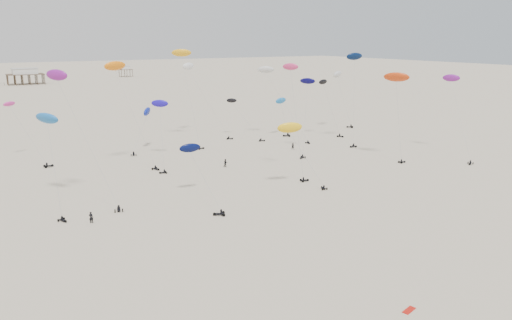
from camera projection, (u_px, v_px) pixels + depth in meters
ground_plane at (103, 116)px, 183.08m from camera, size 900.00×900.00×0.00m
pavilion_main at (25, 77)px, 303.09m from camera, size 21.00×13.00×9.80m
pavilion_small at (126, 72)px, 362.62m from camera, size 9.00×7.00×8.00m
rig_0 at (271, 78)px, 139.72m from camera, size 7.75×17.83×23.49m
rig_2 at (306, 102)px, 120.97m from camera, size 8.68×9.37×18.86m
rig_3 at (330, 103)px, 141.91m from camera, size 6.63×5.89×16.52m
rig_4 at (121, 82)px, 106.05m from camera, size 9.28×9.76×23.52m
rig_5 at (74, 112)px, 82.35m from camera, size 9.07×13.17×23.69m
rig_6 at (195, 77)px, 143.40m from camera, size 9.72×16.36×23.59m
rig_7 at (296, 108)px, 99.39m from camera, size 3.02×8.65×23.00m
rig_8 at (340, 85)px, 154.06m from camera, size 8.77×4.83×18.11m
rig_9 at (199, 167)px, 86.59m from camera, size 4.01×14.97×14.96m
rig_10 at (160, 116)px, 114.35m from camera, size 7.87×16.96×19.17m
rig_11 at (28, 134)px, 112.88m from camera, size 8.16×15.85×18.63m
rig_12 at (456, 97)px, 119.42m from camera, size 9.15×15.38×21.89m
rig_13 at (354, 73)px, 131.42m from camera, size 7.82×8.10×24.21m
rig_14 at (397, 84)px, 112.86m from camera, size 5.63×7.62×20.60m
rig_16 at (145, 119)px, 125.12m from camera, size 8.64×9.16×11.74m
rig_17 at (283, 111)px, 143.44m from camera, size 4.63×4.61×11.33m
rig_18 at (244, 116)px, 140.97m from camera, size 5.73×13.76×15.07m
rig_19 at (184, 63)px, 133.60m from camera, size 5.80×16.64×26.50m
rig_20 at (294, 135)px, 92.79m from camera, size 8.25×6.76×13.19m
rig_21 at (49, 129)px, 84.73m from camera, size 4.70×16.90×18.39m
spectator_0 at (92, 223)px, 77.07m from camera, size 0.95×0.85×2.17m
spectator_1 at (226, 167)px, 110.29m from camera, size 1.10×0.69×2.16m
spectator_3 at (293, 149)px, 127.73m from camera, size 0.89×0.75×2.08m
grounded_kite_b at (409, 310)px, 52.39m from camera, size 1.92×1.16×0.07m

